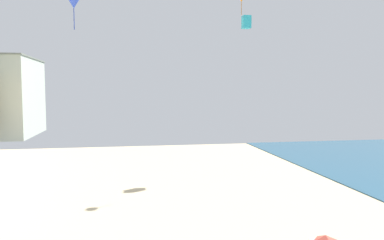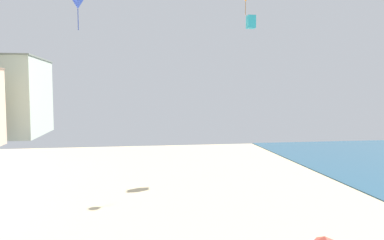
# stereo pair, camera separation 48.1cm
# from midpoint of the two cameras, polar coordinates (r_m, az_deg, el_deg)

# --- Properties ---
(kite_blue_delta) EXTENTS (1.33, 1.33, 3.02)m
(kite_blue_delta) POSITION_cam_midpoint_polar(r_m,az_deg,el_deg) (37.95, -16.56, 16.61)
(kite_blue_delta) COLOR blue
(kite_cyan_box) EXTENTS (0.95, 0.95, 1.50)m
(kite_cyan_box) POSITION_cam_midpoint_polar(r_m,az_deg,el_deg) (46.73, 9.22, 14.46)
(kite_cyan_box) COLOR #2DB7CC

